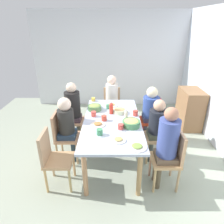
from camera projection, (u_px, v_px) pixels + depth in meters
name	position (u px, v px, depth m)	size (l,w,h in m)	color
ground_plane	(112.00, 158.00, 3.66)	(6.35, 6.35, 0.00)	#98A28D
wall_left	(112.00, 60.00, 5.59)	(0.12, 4.34, 2.60)	silver
dining_table	(112.00, 125.00, 3.37)	(1.91, 0.95, 0.78)	#B2BDD2
chair_0	(70.00, 118.00, 4.03)	(0.40, 0.40, 0.90)	tan
person_0	(73.00, 107.00, 3.93)	(0.30, 0.30, 1.25)	#373745
chair_1	(63.00, 134.00, 3.45)	(0.40, 0.40, 0.90)	tan
person_1	(67.00, 124.00, 3.36)	(0.30, 0.30, 1.18)	#292951
chair_2	(112.00, 105.00, 4.66)	(0.40, 0.40, 0.90)	tan
person_2	(112.00, 97.00, 4.49)	(0.30, 0.30, 1.23)	#263B50
chair_3	(161.00, 134.00, 3.45)	(0.40, 0.40, 0.90)	tan
person_3	(157.00, 125.00, 3.38)	(0.30, 0.30, 1.14)	#3A4643
chair_4	(53.00, 156.00, 2.87)	(0.40, 0.40, 0.90)	tan
chair_5	(171.00, 156.00, 2.87)	(0.40, 0.40, 0.90)	tan
person_5	(167.00, 142.00, 2.77)	(0.30, 0.30, 1.28)	brown
chair_6	(154.00, 118.00, 4.03)	(0.40, 0.40, 0.90)	red
person_6	(150.00, 109.00, 3.95)	(0.32, 0.32, 1.16)	#343B4A
plate_0	(137.00, 147.00, 2.60)	(0.26, 0.26, 0.04)	white
plate_1	(111.00, 105.00, 3.91)	(0.24, 0.24, 0.04)	beige
plate_2	(118.00, 140.00, 2.76)	(0.21, 0.21, 0.04)	white
plate_3	(98.00, 124.00, 3.17)	(0.23, 0.23, 0.04)	silver
bowl_0	(119.00, 111.00, 3.58)	(0.23, 0.23, 0.09)	beige
bowl_1	(95.00, 107.00, 3.69)	(0.25, 0.25, 0.11)	#527F4A
bowl_2	(131.00, 123.00, 3.12)	(0.28, 0.28, 0.11)	#4B874F
cup_0	(100.00, 132.00, 2.89)	(0.13, 0.09, 0.09)	#428A5A
cup_1	(108.00, 107.00, 3.76)	(0.11, 0.07, 0.09)	#498D6B
cup_2	(121.00, 127.00, 3.04)	(0.13, 0.09, 0.08)	#C54B44
cup_3	(94.00, 114.00, 3.46)	(0.12, 0.09, 0.09)	#CE4C44
cup_4	(135.00, 113.00, 3.48)	(0.12, 0.09, 0.10)	#CC493B
cup_5	(93.00, 99.00, 4.13)	(0.11, 0.08, 0.07)	gold
cup_6	(104.00, 118.00, 3.31)	(0.12, 0.09, 0.09)	#CB4B39
bottle_0	(111.00, 108.00, 3.53)	(0.07, 0.07, 0.23)	red
bottle_1	(126.00, 116.00, 3.23)	(0.06, 0.06, 0.23)	silver
side_cabinet	(190.00, 109.00, 4.60)	(0.70, 0.44, 0.90)	olive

